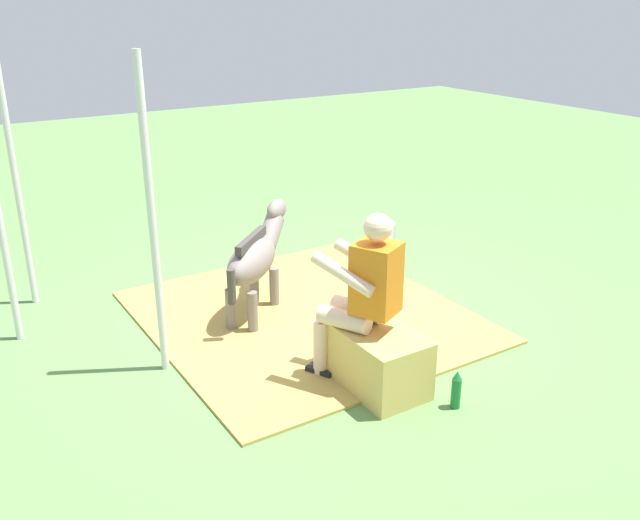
{
  "coord_description": "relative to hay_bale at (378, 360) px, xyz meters",
  "views": [
    {
      "loc": [
        -4.74,
        3.06,
        2.72
      ],
      "look_at": [
        -0.03,
        0.09,
        0.55
      ],
      "focal_mm": 38.37,
      "sensor_mm": 36.0,
      "label": 1
    }
  ],
  "objects": [
    {
      "name": "pony_lying",
      "position": [
        1.66,
        -1.31,
        -0.04
      ],
      "size": [
        1.17,
        1.1,
        0.42
      ],
      "color": "gray",
      "rests_on": "ground"
    },
    {
      "name": "tent_pole_right",
      "position": [
        2.93,
        1.84,
        0.97
      ],
      "size": [
        0.06,
        0.06,
        2.39
      ],
      "primitive_type": "cylinder",
      "color": "silver",
      "rests_on": "ground"
    },
    {
      "name": "pony_standing",
      "position": [
        1.58,
        0.18,
        0.32
      ],
      "size": [
        1.02,
        1.1,
        0.91
      ],
      "color": "slate",
      "rests_on": "ground"
    },
    {
      "name": "soda_bottle",
      "position": [
        -0.52,
        -0.3,
        -0.09
      ],
      "size": [
        0.07,
        0.07,
        0.29
      ],
      "color": "#197233",
      "rests_on": "ground"
    },
    {
      "name": "person_seated",
      "position": [
        0.15,
        0.05,
        0.51
      ],
      "size": [
        0.72,
        0.59,
        1.33
      ],
      "color": "beige",
      "rests_on": "ground"
    },
    {
      "name": "ground_plane",
      "position": [
        1.26,
        -0.36,
        -0.23
      ],
      "size": [
        24.0,
        24.0,
        0.0
      ],
      "primitive_type": "plane",
      "color": "#608C4C"
    },
    {
      "name": "tent_pole_left",
      "position": [
        1.1,
        1.23,
        0.97
      ],
      "size": [
        0.06,
        0.06,
        2.39
      ],
      "primitive_type": "cylinder",
      "color": "silver",
      "rests_on": "ground"
    },
    {
      "name": "hay_patch",
      "position": [
        1.28,
        -0.15,
        -0.21
      ],
      "size": [
        2.84,
        2.64,
        0.02
      ],
      "primitive_type": "cube",
      "color": "tan",
      "rests_on": "ground"
    },
    {
      "name": "hay_bale",
      "position": [
        0.0,
        0.0,
        0.0
      ],
      "size": [
        0.74,
        0.47,
        0.45
      ],
      "primitive_type": "cube",
      "color": "tan",
      "rests_on": "ground"
    }
  ]
}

